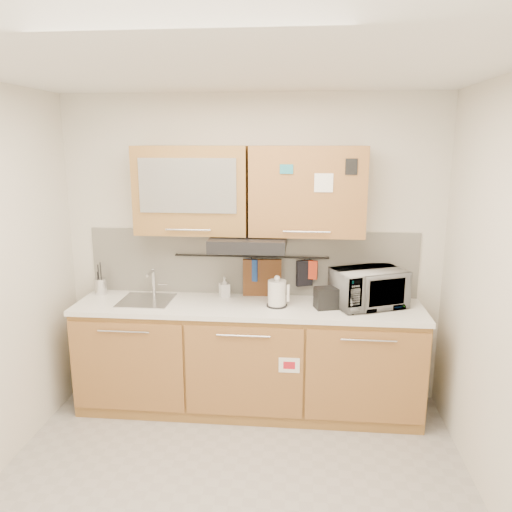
# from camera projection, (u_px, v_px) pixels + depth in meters

# --- Properties ---
(floor) EXTENTS (3.20, 3.20, 0.00)m
(floor) POSITION_uv_depth(u_px,v_px,m) (227.00, 506.00, 3.10)
(floor) COLOR #9E9993
(floor) RESTS_ON ground
(ceiling) EXTENTS (3.20, 3.20, 0.00)m
(ceiling) POSITION_uv_depth(u_px,v_px,m) (221.00, 63.00, 2.52)
(ceiling) COLOR white
(ceiling) RESTS_ON wall_back
(wall_back) EXTENTS (3.20, 0.00, 3.20)m
(wall_back) POSITION_uv_depth(u_px,v_px,m) (252.00, 251.00, 4.26)
(wall_back) COLOR silver
(wall_back) RESTS_ON ground
(base_cabinet) EXTENTS (2.80, 0.64, 0.88)m
(base_cabinet) POSITION_uv_depth(u_px,v_px,m) (248.00, 363.00, 4.17)
(base_cabinet) COLOR olive
(base_cabinet) RESTS_ON floor
(countertop) EXTENTS (2.82, 0.62, 0.04)m
(countertop) POSITION_uv_depth(u_px,v_px,m) (248.00, 307.00, 4.05)
(countertop) COLOR white
(countertop) RESTS_ON base_cabinet
(backsplash) EXTENTS (2.80, 0.02, 0.56)m
(backsplash) POSITION_uv_depth(u_px,v_px,m) (252.00, 262.00, 4.27)
(backsplash) COLOR silver
(backsplash) RESTS_ON countertop
(upper_cabinets) EXTENTS (1.82, 0.37, 0.70)m
(upper_cabinets) POSITION_uv_depth(u_px,v_px,m) (249.00, 191.00, 3.97)
(upper_cabinets) COLOR olive
(upper_cabinets) RESTS_ON wall_back
(range_hood) EXTENTS (0.60, 0.46, 0.10)m
(range_hood) POSITION_uv_depth(u_px,v_px,m) (248.00, 243.00, 3.99)
(range_hood) COLOR black
(range_hood) RESTS_ON upper_cabinets
(sink) EXTENTS (0.42, 0.40, 0.26)m
(sink) POSITION_uv_depth(u_px,v_px,m) (147.00, 300.00, 4.14)
(sink) COLOR silver
(sink) RESTS_ON countertop
(utensil_rail) EXTENTS (1.30, 0.02, 0.02)m
(utensil_rail) POSITION_uv_depth(u_px,v_px,m) (251.00, 257.00, 4.22)
(utensil_rail) COLOR black
(utensil_rail) RESTS_ON backsplash
(utensil_crock) EXTENTS (0.13, 0.13, 0.28)m
(utensil_crock) POSITION_uv_depth(u_px,v_px,m) (101.00, 286.00, 4.32)
(utensil_crock) COLOR silver
(utensil_crock) RESTS_ON countertop
(kettle) EXTENTS (0.19, 0.16, 0.26)m
(kettle) POSITION_uv_depth(u_px,v_px,m) (277.00, 294.00, 3.99)
(kettle) COLOR silver
(kettle) RESTS_ON countertop
(toaster) EXTENTS (0.25, 0.19, 0.17)m
(toaster) POSITION_uv_depth(u_px,v_px,m) (329.00, 298.00, 3.94)
(toaster) COLOR black
(toaster) RESTS_ON countertop
(microwave) EXTENTS (0.65, 0.56, 0.30)m
(microwave) POSITION_uv_depth(u_px,v_px,m) (368.00, 288.00, 3.98)
(microwave) COLOR #999999
(microwave) RESTS_ON countertop
(soap_bottle) EXTENTS (0.11, 0.11, 0.17)m
(soap_bottle) POSITION_uv_depth(u_px,v_px,m) (224.00, 287.00, 4.23)
(soap_bottle) COLOR #999999
(soap_bottle) RESTS_ON countertop
(cutting_board) EXTENTS (0.33, 0.04, 0.40)m
(cutting_board) POSITION_uv_depth(u_px,v_px,m) (262.00, 283.00, 4.25)
(cutting_board) COLOR brown
(cutting_board) RESTS_ON utensil_rail
(oven_mitt) EXTENTS (0.12, 0.06, 0.19)m
(oven_mitt) POSITION_uv_depth(u_px,v_px,m) (251.00, 270.00, 4.24)
(oven_mitt) COLOR navy
(oven_mitt) RESTS_ON utensil_rail
(dark_pouch) EXTENTS (0.14, 0.09, 0.22)m
(dark_pouch) POSITION_uv_depth(u_px,v_px,m) (304.00, 273.00, 4.20)
(dark_pouch) COLOR black
(dark_pouch) RESTS_ON utensil_rail
(pot_holder) EXTENTS (0.13, 0.05, 0.16)m
(pot_holder) POSITION_uv_depth(u_px,v_px,m) (310.00, 270.00, 4.19)
(pot_holder) COLOR red
(pot_holder) RESTS_ON utensil_rail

